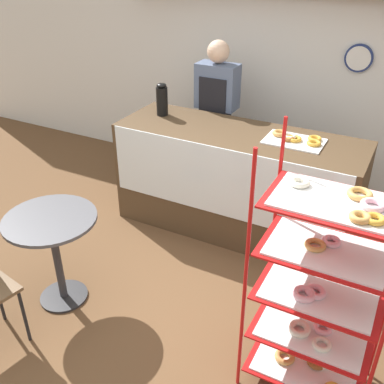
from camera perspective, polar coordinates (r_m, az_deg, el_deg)
ground_plane at (r=3.55m, az=-3.77°, el=-15.55°), size 14.00×14.00×0.00m
back_wall at (r=4.96m, az=11.59°, el=15.80°), size 10.00×0.30×2.70m
display_counter at (r=4.24m, az=5.63°, el=1.22°), size 2.24×0.75×1.00m
pastry_rack at (r=2.74m, az=15.88°, el=-12.36°), size 0.76×0.48×1.67m
person_worker at (r=4.70m, az=3.13°, el=9.75°), size 0.42×0.23×1.66m
cafe_table at (r=3.49m, az=-17.18°, el=-5.77°), size 0.68×0.68×0.76m
coffee_carafe at (r=4.39m, az=-3.83°, el=11.63°), size 0.11×0.11×0.31m
donut_tray_counter at (r=3.92m, az=12.92°, el=6.56°), size 0.49×0.33×0.05m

